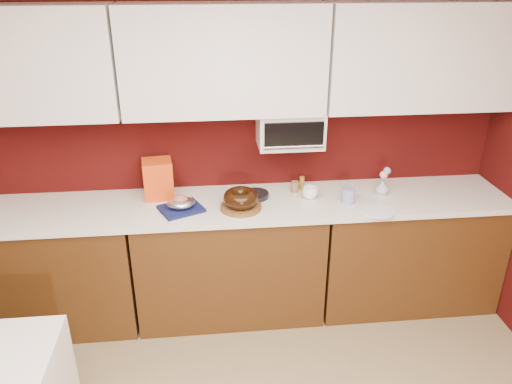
{
  "coord_description": "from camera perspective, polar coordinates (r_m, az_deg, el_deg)",
  "views": [
    {
      "loc": [
        -0.14,
        -1.19,
        2.41
      ],
      "look_at": [
        0.18,
        1.84,
        1.02
      ],
      "focal_mm": 35.0,
      "sensor_mm": 36.0,
      "label": 1
    }
  ],
  "objects": [
    {
      "name": "blue_jar",
      "position": [
        3.51,
        10.52,
        -0.41
      ],
      "size": [
        0.12,
        0.12,
        0.11
      ],
      "primitive_type": "cylinder",
      "rotation": [
        0.0,
        0.0,
        -0.43
      ],
      "color": "navy",
      "rests_on": "countertop"
    },
    {
      "name": "base_cabinet_right",
      "position": [
        3.99,
        16.61,
        -6.41
      ],
      "size": [
        1.31,
        0.58,
        0.86
      ],
      "primitive_type": "cube",
      "color": "#47290E",
      "rests_on": "floor"
    },
    {
      "name": "roasted_ham",
      "position": [
        3.38,
        -8.63,
        -0.85
      ],
      "size": [
        0.12,
        0.11,
        0.06
      ],
      "primitive_type": "ellipsoid",
      "rotation": [
        0.0,
        0.0,
        -0.27
      ],
      "color": "#AF6450",
      "rests_on": "foil_ham_nest"
    },
    {
      "name": "coffee_mug",
      "position": [
        3.54,
        6.19,
        0.03
      ],
      "size": [
        0.13,
        0.13,
        0.1
      ],
      "primitive_type": "imported",
      "rotation": [
        0.0,
        0.0,
        0.58
      ],
      "color": "white",
      "rests_on": "countertop"
    },
    {
      "name": "upper_cabinet_left",
      "position": [
        3.53,
        -26.48,
        12.92
      ],
      "size": [
        1.31,
        0.33,
        0.7
      ],
      "primitive_type": "cube",
      "color": "white",
      "rests_on": "wall_back"
    },
    {
      "name": "flower_vase",
      "position": [
        3.7,
        14.24,
        0.6
      ],
      "size": [
        0.09,
        0.09,
        0.11
      ],
      "primitive_type": "imported",
      "rotation": [
        0.0,
        0.0,
        0.24
      ],
      "color": "#B5BBCE",
      "rests_on": "countertop"
    },
    {
      "name": "china_plate",
      "position": [
        3.45,
        13.89,
        -2.13
      ],
      "size": [
        0.25,
        0.25,
        0.01
      ],
      "primitive_type": "cylinder",
      "rotation": [
        0.0,
        0.0,
        0.17
      ],
      "color": "white",
      "rests_on": "countertop"
    },
    {
      "name": "countertop",
      "position": [
        3.49,
        -3.18,
        -1.54
      ],
      "size": [
        4.0,
        0.62,
        0.04
      ],
      "primitive_type": "cube",
      "color": "silver",
      "rests_on": "base_cabinet_center"
    },
    {
      "name": "cake_base",
      "position": [
        3.39,
        -1.74,
        -1.74
      ],
      "size": [
        0.29,
        0.29,
        0.03
      ],
      "primitive_type": "cylinder",
      "rotation": [
        0.0,
        0.0,
        0.04
      ],
      "color": "brown",
      "rests_on": "countertop"
    },
    {
      "name": "pandoro_box",
      "position": [
        3.58,
        -11.13,
        1.49
      ],
      "size": [
        0.22,
        0.21,
        0.28
      ],
      "primitive_type": "cube",
      "rotation": [
        0.0,
        0.0,
        0.12
      ],
      "color": "red",
      "rests_on": "countertop"
    },
    {
      "name": "toaster_oven_door",
      "position": [
        3.35,
        4.36,
        6.47
      ],
      "size": [
        0.4,
        0.02,
        0.18
      ],
      "primitive_type": "cube",
      "color": "black",
      "rests_on": "toaster_oven"
    },
    {
      "name": "foil_ham_nest",
      "position": [
        3.39,
        -8.6,
        -1.23
      ],
      "size": [
        0.22,
        0.2,
        0.07
      ],
      "primitive_type": "ellipsoid",
      "rotation": [
        0.0,
        0.0,
        0.29
      ],
      "color": "white",
      "rests_on": "navy_towel"
    },
    {
      "name": "amber_bottle",
      "position": [
        3.68,
        5.26,
        1.02
      ],
      "size": [
        0.04,
        0.04,
        0.1
      ],
      "primitive_type": "cylinder",
      "rotation": [
        0.0,
        0.0,
        -0.31
      ],
      "color": "olive",
      "rests_on": "countertop"
    },
    {
      "name": "dark_pan",
      "position": [
        3.55,
        -0.09,
        -0.33
      ],
      "size": [
        0.22,
        0.22,
        0.03
      ],
      "primitive_type": "cylinder",
      "rotation": [
        0.0,
        0.0,
        0.13
      ],
      "color": "black",
      "rests_on": "countertop"
    },
    {
      "name": "flower_blue",
      "position": [
        3.69,
        14.76,
        2.36
      ],
      "size": [
        0.05,
        0.05,
        0.05
      ],
      "primitive_type": "sphere",
      "color": "#80A9CD",
      "rests_on": "flower_vase"
    },
    {
      "name": "wall_back",
      "position": [
        3.63,
        -3.59,
        5.86
      ],
      "size": [
        4.0,
        0.02,
        2.5
      ],
      "primitive_type": "cube",
      "color": "#3C0A08",
      "rests_on": "floor"
    },
    {
      "name": "base_cabinet_left",
      "position": [
        3.89,
        -23.23,
        -8.29
      ],
      "size": [
        1.31,
        0.58,
        0.86
      ],
      "primitive_type": "cube",
      "color": "#47290E",
      "rests_on": "floor"
    },
    {
      "name": "toaster_oven",
      "position": [
        3.5,
        3.9,
        7.28
      ],
      "size": [
        0.45,
        0.3,
        0.25
      ],
      "primitive_type": "cube",
      "color": "white",
      "rests_on": "upper_cabinet_center"
    },
    {
      "name": "bundt_cake",
      "position": [
        3.36,
        -1.76,
        -0.71
      ],
      "size": [
        0.27,
        0.27,
        0.1
      ],
      "primitive_type": "torus",
      "rotation": [
        0.0,
        0.0,
        -0.16
      ],
      "color": "black",
      "rests_on": "cake_base"
    },
    {
      "name": "upper_cabinet_right",
      "position": [
        3.63,
        18.52,
        14.45
      ],
      "size": [
        1.31,
        0.33,
        0.7
      ],
      "primitive_type": "cube",
      "color": "white",
      "rests_on": "wall_back"
    },
    {
      "name": "paper_cup",
      "position": [
        3.63,
        4.46,
        0.59
      ],
      "size": [
        0.07,
        0.07,
        0.08
      ],
      "primitive_type": "cylinder",
      "rotation": [
        0.0,
        0.0,
        0.34
      ],
      "color": "brown",
      "rests_on": "countertop"
    },
    {
      "name": "toaster_oven_handle",
      "position": [
        3.36,
        4.37,
        5.18
      ],
      "size": [
        0.42,
        0.02,
        0.02
      ],
      "primitive_type": "cylinder",
      "rotation": [
        0.0,
        1.57,
        0.0
      ],
      "color": "silver",
      "rests_on": "toaster_oven"
    },
    {
      "name": "flower_pink",
      "position": [
        3.67,
        14.39,
        1.91
      ],
      "size": [
        0.06,
        0.06,
        0.06
      ],
      "primitive_type": "sphere",
      "color": "pink",
      "rests_on": "flower_vase"
    },
    {
      "name": "navy_towel",
      "position": [
        3.41,
        -8.56,
        -1.9
      ],
      "size": [
        0.34,
        0.32,
        0.02
      ],
      "primitive_type": "cube",
      "rotation": [
        0.0,
        0.0,
        0.43
      ],
      "color": "#121843",
      "rests_on": "countertop"
    },
    {
      "name": "base_cabinet_center",
      "position": [
        3.71,
        -3.02,
        -7.8
      ],
      "size": [
        1.31,
        0.58,
        0.86
      ],
      "primitive_type": "cube",
      "color": "#47290E",
      "rests_on": "floor"
    },
    {
      "name": "upper_cabinet_center",
      "position": [
        3.32,
        -3.72,
        14.78
      ],
      "size": [
        1.31,
        0.33,
        0.7
      ],
      "primitive_type": "cube",
      "color": "white",
      "rests_on": "wall_back"
    }
  ]
}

